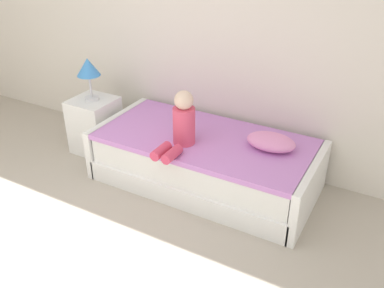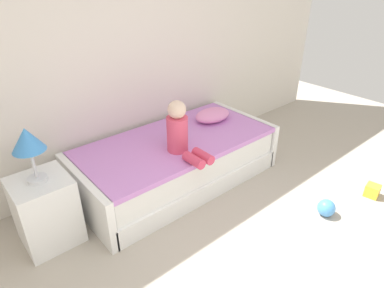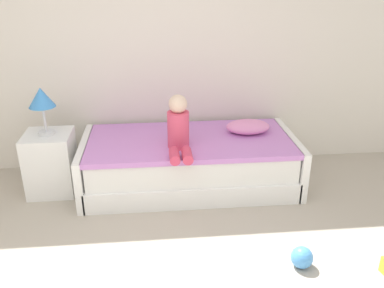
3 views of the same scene
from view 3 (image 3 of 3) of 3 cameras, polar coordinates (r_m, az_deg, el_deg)
wall_rear at (r=4.34m, az=-8.99°, el=15.20°), size 7.20×0.10×2.90m
bed at (r=4.12m, az=-0.34°, el=-2.51°), size 2.11×1.00×0.50m
nightstand at (r=4.21m, az=-18.98°, el=-2.49°), size 0.44×0.44×0.60m
table_lamp at (r=3.99m, az=-20.16°, el=5.78°), size 0.24×0.24×0.45m
child_figure at (r=3.72m, az=-1.88°, el=2.25°), size 0.20×0.51×0.50m
pillow at (r=4.18m, az=7.78°, el=2.40°), size 0.44×0.30×0.13m
toy_ball at (r=3.23m, az=15.01°, el=-14.96°), size 0.16×0.16×0.16m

